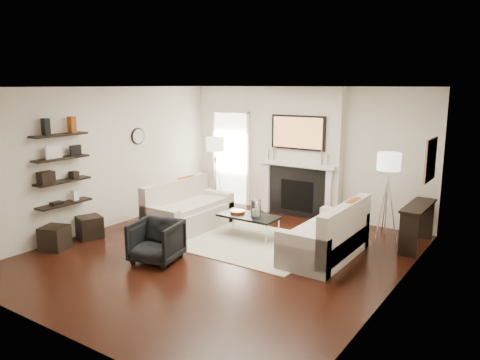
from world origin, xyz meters
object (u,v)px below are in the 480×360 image
Objects in this scene: lamp_right_shade at (389,162)px; lamp_left_shade at (215,144)px; armchair at (156,239)px; coffee_table at (249,216)px; ottoman_near at (90,227)px; loveseat_right_base at (325,245)px; loveseat_left_base at (189,218)px.

lamp_left_shade is at bearing 176.37° from lamp_right_shade.
lamp_left_shade reaches higher than armchair.
coffee_table is 2.75× the size of ottoman_near.
coffee_table is 2.90m from ottoman_near.
armchair is at bearing -107.37° from coffee_table.
loveseat_right_base is 4.21m from ottoman_near.
lamp_right_shade is (0.59, 1.24, 1.24)m from loveseat_right_base.
loveseat_right_base is 4.50× the size of lamp_right_shade.
lamp_left_shade is 3.29m from ottoman_near.
loveseat_left_base is at bearing 99.44° from armchair.
lamp_right_shade is (2.70, 2.89, 1.09)m from armchair.
ottoman_near is at bearing -101.76° from lamp_left_shade.
lamp_right_shade reaches higher than loveseat_left_base.
lamp_left_shade and lamp_right_shade have the same top height.
loveseat_right_base is 2.69m from armchair.
armchair is (-0.56, -1.80, -0.04)m from coffee_table.
loveseat_right_base is 4.50× the size of lamp_left_shade.
lamp_right_shade reaches higher than loveseat_right_base.
loveseat_left_base is 1.64× the size of coffee_table.
lamp_right_shade is 1.00× the size of ottoman_near.
armchair reaches higher than coffee_table.
ottoman_near is (-1.82, 0.16, -0.16)m from armchair.
lamp_left_shade reaches higher than coffee_table.
loveseat_right_base is 1.57m from coffee_table.
armchair is at bearing -142.00° from loveseat_right_base.
ottoman_near is at bearing -129.14° from loveseat_left_base.
lamp_left_shade is at bearing 142.76° from coffee_table.
coffee_table is at bearing 174.55° from loveseat_right_base.
loveseat_right_base is 3.84m from lamp_left_shade.
coffee_table is 2.75× the size of lamp_left_shade.
loveseat_right_base is at bearing -5.45° from coffee_table.
loveseat_right_base and coffee_table have the same top height.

